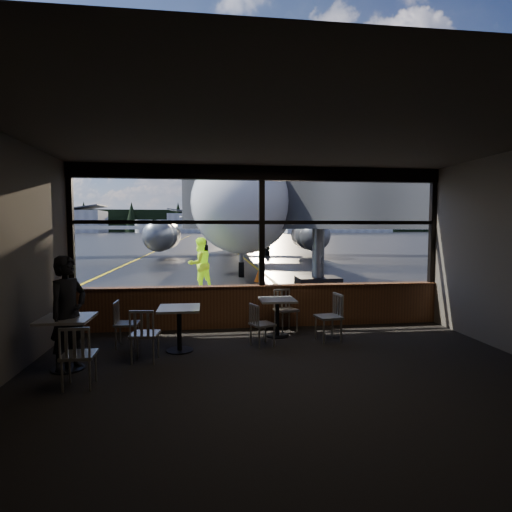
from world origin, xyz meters
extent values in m
plane|color=black|center=(0.00, 120.00, 0.00)|extent=(520.00, 520.00, 0.00)
cube|color=black|center=(0.00, -3.00, 0.01)|extent=(8.00, 6.00, 0.01)
cube|color=#38332D|center=(0.00, -3.00, 3.50)|extent=(8.00, 6.00, 0.04)
cube|color=#4F473F|center=(0.00, -6.00, 1.75)|extent=(8.00, 0.04, 3.50)
cube|color=#522D18|center=(0.00, 0.00, 0.45)|extent=(8.00, 0.28, 0.90)
cube|color=black|center=(0.00, 0.00, 3.35)|extent=(8.00, 0.18, 0.30)
cube|color=black|center=(-3.95, 0.00, 2.20)|extent=(0.12, 0.12, 2.60)
cube|color=black|center=(0.00, 0.00, 2.20)|extent=(0.12, 0.12, 2.60)
cube|color=black|center=(3.95, 0.00, 2.20)|extent=(0.12, 0.12, 2.60)
cube|color=black|center=(0.00, 0.00, 2.30)|extent=(8.00, 0.10, 0.08)
imported|color=black|center=(-3.29, -2.30, 0.88)|extent=(0.69, 0.77, 1.76)
imported|color=#BFF219|center=(-1.43, 5.41, 0.92)|extent=(1.14, 1.09, 1.85)
cone|color=#FF5308|center=(0.91, 7.39, 0.27)|extent=(0.39, 0.39, 0.54)
cylinder|color=silver|center=(-30.00, 182.00, 3.00)|extent=(8.00, 8.00, 6.00)
cylinder|color=silver|center=(-20.00, 182.00, 3.00)|extent=(8.00, 8.00, 6.00)
cylinder|color=silver|center=(-10.00, 182.00, 3.00)|extent=(8.00, 8.00, 6.00)
cube|color=black|center=(0.00, 210.00, 6.00)|extent=(360.00, 3.00, 12.00)
camera|label=1|loc=(-1.19, -8.58, 2.17)|focal=28.00mm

